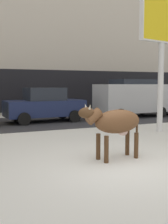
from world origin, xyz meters
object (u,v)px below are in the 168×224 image
Objects in this scene: pedestrian_by_cars at (142,99)px; car_silver_van at (133,97)px; cow_brown at (116,123)px; billboard at (162,29)px; car_navy_sedan at (45,105)px.

car_silver_van is at bearing -132.93° from pedestrian_by_cars.
billboard is (4.02, 3.16, 3.32)m from cow_brown.
cow_brown is at bearing -126.01° from car_silver_van.
cow_brown is 6.10m from billboard.
cow_brown is 1.11× the size of pedestrian_by_cars.
car_navy_sedan is 2.47× the size of pedestrian_by_cars.
billboard reaches higher than car_silver_van.
billboard is 3.21× the size of pedestrian_by_cars.
car_navy_sedan is (0.40, 8.25, -0.09)m from cow_brown.
pedestrian_by_cars is at bearing 59.11° from billboard.
cow_brown is 8.26m from car_navy_sedan.
billboard is at bearing 38.20° from cow_brown.
billboard is at bearing -54.63° from car_navy_sedan.
cow_brown is at bearing -92.81° from car_navy_sedan.
billboard reaches higher than cow_brown.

